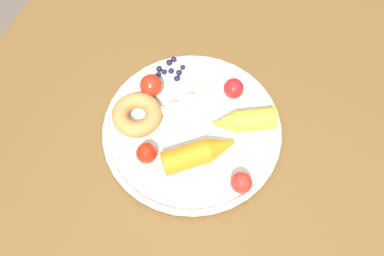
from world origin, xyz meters
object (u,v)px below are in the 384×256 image
object	(u,v)px
blueberry_pile	(170,69)
tomato_near	(234,89)
banana	(187,99)
tomato_far	(241,182)
dining_table	(205,157)
carrot_yellow	(243,121)
tomato_extra	(146,153)
carrot_orange	(201,153)
plate	(192,129)
tomato_mid	(151,85)
donut	(137,115)

from	to	relation	value
blueberry_pile	tomato_near	world-z (taller)	tomato_near
banana	tomato_far	world-z (taller)	tomato_far
dining_table	banana	xyz separation A→B (m)	(0.06, 0.06, 0.10)
dining_table	carrot_yellow	bearing A→B (deg)	-49.04
banana	tomato_extra	bearing A→B (deg)	169.54
dining_table	carrot_orange	xyz separation A→B (m)	(-0.04, -0.00, 0.11)
carrot_yellow	tomato_far	size ratio (longest dim) A/B	3.31
plate	carrot_yellow	world-z (taller)	carrot_yellow
tomato_near	tomato_far	distance (m)	0.18
dining_table	carrot_orange	bearing A→B (deg)	-173.67
tomato_mid	tomato_far	bearing A→B (deg)	-118.60
blueberry_pile	tomato_extra	xyz separation A→B (m)	(-0.18, -0.03, 0.01)
carrot_yellow	blueberry_pile	size ratio (longest dim) A/B	2.20
dining_table	tomato_mid	world-z (taller)	tomato_mid
plate	blueberry_pile	xyz separation A→B (m)	(0.10, 0.08, 0.01)
tomato_near	carrot_yellow	bearing A→B (deg)	-147.57
plate	blueberry_pile	distance (m)	0.13
tomato_mid	banana	bearing A→B (deg)	-88.62
tomato_far	donut	bearing A→B (deg)	75.80
blueberry_pile	donut	bearing A→B (deg)	173.10
tomato_extra	dining_table	bearing A→B (deg)	-48.08
donut	tomato_extra	world-z (taller)	tomato_extra
tomato_far	plate	bearing A→B (deg)	57.90
donut	tomato_extra	size ratio (longest dim) A/B	2.50
carrot_orange	blueberry_pile	world-z (taller)	carrot_orange
carrot_yellow	tomato_near	xyz separation A→B (m)	(0.06, 0.04, -0.00)
donut	tomato_extra	distance (m)	0.08
tomato_far	tomato_extra	bearing A→B (deg)	93.28
dining_table	tomato_extra	size ratio (longest dim) A/B	31.88
banana	plate	bearing A→B (deg)	-149.47
carrot_orange	tomato_near	xyz separation A→B (m)	(0.14, -0.01, -0.00)
dining_table	blueberry_pile	world-z (taller)	blueberry_pile
dining_table	plate	world-z (taller)	plate
dining_table	blueberry_pile	size ratio (longest dim) A/B	21.00
carrot_yellow	dining_table	bearing A→B (deg)	130.96
carrot_orange	tomato_mid	bearing A→B (deg)	55.16
donut	tomato_near	world-z (taller)	tomato_near
carrot_orange	donut	world-z (taller)	carrot_orange
tomato_far	tomato_extra	xyz separation A→B (m)	(-0.01, 0.17, -0.00)
donut	tomato_extra	xyz separation A→B (m)	(-0.06, -0.05, 0.00)
tomato_near	tomato_extra	size ratio (longest dim) A/B	1.05
carrot_yellow	tomato_near	world-z (taller)	carrot_yellow
plate	dining_table	bearing A→B (deg)	-106.69
dining_table	carrot_orange	world-z (taller)	carrot_orange
tomato_near	tomato_mid	distance (m)	0.15
blueberry_pile	banana	bearing A→B (deg)	-133.06
carrot_orange	tomato_extra	world-z (taller)	carrot_orange
tomato_near	tomato_far	size ratio (longest dim) A/B	1.05
plate	blueberry_pile	bearing A→B (deg)	40.28
plate	tomato_far	size ratio (longest dim) A/B	8.90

